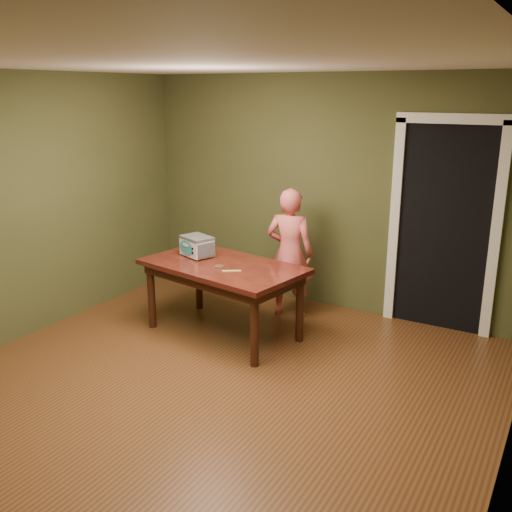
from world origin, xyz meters
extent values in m
plane|color=brown|center=(0.00, 0.00, 0.00)|extent=(5.00, 5.00, 0.00)
cube|color=#494A27|center=(0.00, 2.50, 1.30)|extent=(4.50, 0.02, 2.60)
cube|color=#494A27|center=(-2.25, 0.00, 1.30)|extent=(0.02, 5.00, 2.60)
cube|color=white|center=(0.00, 0.00, 2.60)|extent=(4.50, 5.00, 0.02)
cube|color=black|center=(1.30, 2.80, 1.05)|extent=(0.90, 0.60, 2.10)
cube|color=black|center=(1.30, 2.48, 1.05)|extent=(0.90, 0.02, 2.10)
cube|color=white|center=(0.80, 2.47, 1.05)|extent=(0.10, 0.06, 2.20)
cube|color=white|center=(1.80, 2.47, 1.05)|extent=(0.10, 0.06, 2.20)
cube|color=white|center=(1.30, 2.47, 2.15)|extent=(1.10, 0.06, 0.10)
cube|color=#350F0C|center=(-0.53, 1.18, 0.72)|extent=(1.72, 1.15, 0.05)
cube|color=black|center=(-0.53, 1.18, 0.65)|extent=(1.59, 1.01, 0.10)
cylinder|color=black|center=(-1.28, 0.95, 0.35)|extent=(0.08, 0.08, 0.70)
cylinder|color=black|center=(-1.16, 1.64, 0.35)|extent=(0.08, 0.08, 0.70)
cylinder|color=black|center=(0.10, 0.73, 0.35)|extent=(0.08, 0.08, 0.70)
cylinder|color=black|center=(0.22, 1.42, 0.35)|extent=(0.08, 0.08, 0.70)
cylinder|color=#4C4F54|center=(-1.06, 1.24, 0.76)|extent=(0.02, 0.02, 0.01)
cylinder|color=#4C4F54|center=(-1.00, 1.41, 0.76)|extent=(0.02, 0.02, 0.01)
cylinder|color=#4C4F54|center=(-0.81, 1.15, 0.76)|extent=(0.02, 0.02, 0.01)
cylinder|color=#4C4F54|center=(-0.75, 1.31, 0.76)|extent=(0.02, 0.02, 0.01)
cube|color=silver|center=(-0.91, 1.28, 0.85)|extent=(0.38, 0.33, 0.18)
cube|color=#4C4F54|center=(-0.91, 1.28, 0.95)|extent=(0.39, 0.33, 0.03)
cube|color=#4C4F54|center=(-1.06, 1.34, 0.85)|extent=(0.09, 0.20, 0.14)
cube|color=#4C4F54|center=(-0.75, 1.22, 0.85)|extent=(0.09, 0.20, 0.14)
ellipsoid|color=teal|center=(-0.98, 1.18, 0.85)|extent=(0.23, 0.09, 0.15)
cylinder|color=black|center=(-0.86, 1.13, 0.87)|extent=(0.02, 0.02, 0.02)
cylinder|color=black|center=(-0.86, 1.13, 0.83)|extent=(0.02, 0.02, 0.02)
cylinder|color=silver|center=(-0.49, 1.06, 0.76)|extent=(0.10, 0.10, 0.02)
cylinder|color=#4D3019|center=(-0.49, 1.06, 0.77)|extent=(0.09, 0.09, 0.01)
cube|color=#E4D063|center=(-0.32, 1.03, 0.75)|extent=(0.16, 0.12, 0.01)
imported|color=#E35F5D|center=(-0.19, 1.98, 0.71)|extent=(0.58, 0.43, 1.43)
camera|label=1|loc=(2.48, -3.33, 2.41)|focal=40.00mm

